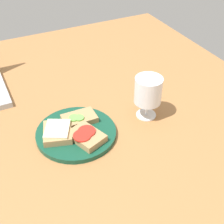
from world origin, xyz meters
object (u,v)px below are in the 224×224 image
Objects in this scene: sandwich_with_tomato at (86,136)px; sandwich_with_cucumber at (79,118)px; sandwich_with_cheese at (58,132)px; wine_glass at (148,92)px; plate at (75,133)px.

sandwich_with_cucumber is (1.12, 8.40, -0.21)cm from sandwich_with_tomato.
sandwich_with_tomato is (6.70, -5.19, -0.08)cm from sandwich_with_cheese.
wine_glass is at bearing 8.99° from sandwich_with_tomato.
sandwich_with_cheese is at bearing 142.21° from sandwich_with_tomato.
sandwich_with_tomato is 22.98cm from wine_glass.
wine_glass reaches higher than sandwich_with_cheese.
wine_glass is at bearing -3.51° from sandwich_with_cheese.
sandwich_with_cucumber reaches higher than plate.
sandwich_with_cucumber is 0.74× the size of wine_glass.
sandwich_with_cheese is 0.97× the size of sandwich_with_tomato.
sandwich_with_cheese is 29.24cm from wine_glass.
sandwich_with_cheese is (-4.88, 0.65, 2.03)cm from plate.
sandwich_with_tomato is at bearing -37.79° from sandwich_with_cheese.
wine_glass is (20.67, -4.95, 6.63)cm from sandwich_with_cucumber.
sandwich_with_cheese is 8.45cm from sandwich_with_cucumber.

